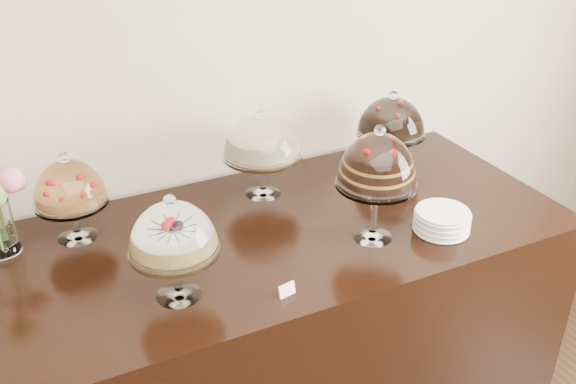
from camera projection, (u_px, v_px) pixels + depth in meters
name	position (u px, v px, depth m)	size (l,w,h in m)	color
wall_back	(178.00, 43.00, 2.53)	(5.00, 0.04, 3.00)	beige
display_counter	(283.00, 319.00, 2.67)	(2.20, 1.00, 0.90)	black
cake_stand_sugar_sponge	(173.00, 234.00, 1.98)	(0.29, 0.29, 0.37)	white
cake_stand_choco_layer	(377.00, 165.00, 2.25)	(0.29, 0.29, 0.45)	white
cake_stand_cheesecake	(262.00, 141.00, 2.58)	(0.33, 0.33, 0.38)	white
cake_stand_dark_choco	(392.00, 120.00, 2.83)	(0.31, 0.31, 0.36)	white
cake_stand_fruit_tart	(69.00, 187.00, 2.30)	(0.27, 0.27, 0.35)	white
plate_stack	(442.00, 221.00, 2.42)	(0.21, 0.21, 0.08)	white
price_card_left	(287.00, 290.00, 2.08)	(0.06, 0.01, 0.04)	white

